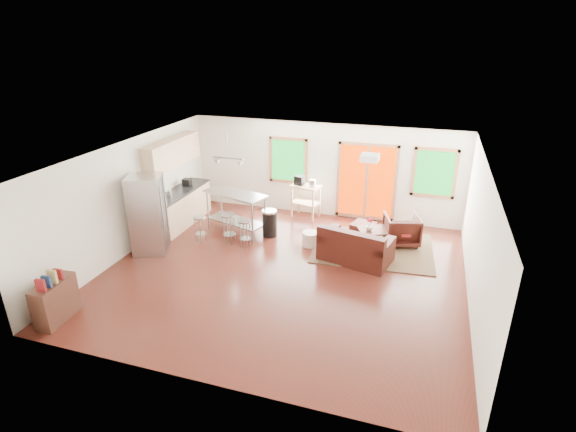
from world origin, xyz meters
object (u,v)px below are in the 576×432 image
(rug, at_px, (373,248))
(island, at_px, (236,205))
(ottoman, at_px, (363,230))
(kitchen_cart, at_px, (305,190))
(loveseat, at_px, (355,248))
(coffee_table, at_px, (379,231))
(armchair, at_px, (402,228))
(refrigerator, at_px, (148,215))

(rug, distance_m, island, 3.61)
(ottoman, height_order, kitchen_cart, kitchen_cart)
(loveseat, distance_m, kitchen_cart, 2.84)
(ottoman, bearing_deg, island, -168.49)
(coffee_table, height_order, armchair, armchair)
(rug, distance_m, coffee_table, 0.45)
(ottoman, relative_size, refrigerator, 0.29)
(loveseat, relative_size, armchair, 2.09)
(ottoman, bearing_deg, rug, -60.95)
(ottoman, distance_m, kitchen_cart, 2.02)
(armchair, relative_size, ottoman, 1.54)
(rug, bearing_deg, island, -179.48)
(rug, xyz_separation_m, refrigerator, (-4.98, -1.71, 0.91))
(loveseat, height_order, armchair, loveseat)
(loveseat, relative_size, refrigerator, 0.92)
(rug, height_order, loveseat, loveseat)
(armchair, xyz_separation_m, ottoman, (-0.94, 0.14, -0.23))
(rug, relative_size, refrigerator, 1.50)
(coffee_table, xyz_separation_m, refrigerator, (-5.06, -2.00, 0.59))
(loveseat, xyz_separation_m, coffee_table, (0.40, 1.06, 0.01))
(armchair, relative_size, kitchen_cart, 0.70)
(rug, xyz_separation_m, island, (-3.54, -0.03, 0.71))
(armchair, distance_m, island, 4.18)
(rug, distance_m, refrigerator, 5.34)
(ottoman, bearing_deg, kitchen_cart, 155.88)
(loveseat, relative_size, ottoman, 3.22)
(rug, xyz_separation_m, ottoman, (-0.34, 0.62, 0.16))
(ottoman, xyz_separation_m, refrigerator, (-4.63, -2.33, 0.75))
(refrigerator, bearing_deg, loveseat, -9.87)
(coffee_table, relative_size, ottoman, 2.13)
(refrigerator, bearing_deg, rug, -2.43)
(rug, bearing_deg, kitchen_cart, 146.21)
(rug, bearing_deg, armchair, 38.63)
(loveseat, bearing_deg, refrigerator, -155.85)
(rug, xyz_separation_m, armchair, (0.60, 0.48, 0.40))
(refrigerator, xyz_separation_m, island, (1.44, 1.67, -0.21))
(coffee_table, bearing_deg, ottoman, 143.22)
(refrigerator, relative_size, island, 1.04)
(coffee_table, xyz_separation_m, kitchen_cart, (-2.18, 1.11, 0.46))
(island, distance_m, kitchen_cart, 2.04)
(rug, distance_m, armchair, 0.86)
(coffee_table, bearing_deg, rug, -106.02)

